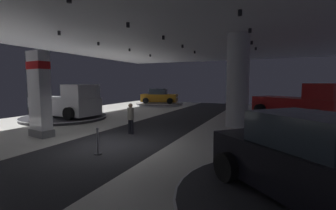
{
  "coord_description": "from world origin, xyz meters",
  "views": [
    {
      "loc": [
        6.03,
        -7.68,
        2.61
      ],
      "look_at": [
        0.88,
        3.95,
        1.4
      ],
      "focal_mm": 24.47,
      "sensor_mm": 36.0,
      "label": 1
    }
  ],
  "objects_px": {
    "display_car_deep_left": "(159,97)",
    "visitor_walking_near": "(131,117)",
    "brand_sign_pylon": "(39,93)",
    "display_platform_far_right": "(295,120)",
    "pickup_truck_mid_left": "(67,103)",
    "display_platform_deep_left": "(160,104)",
    "pickup_truck_far_right": "(301,104)",
    "display_platform_mid_left": "(65,117)",
    "column_right": "(238,81)",
    "display_platform_near_right": "(312,208)",
    "display_car_near_right": "(313,163)"
  },
  "relations": [
    {
      "from": "pickup_truck_mid_left",
      "to": "display_platform_deep_left",
      "type": "bearing_deg",
      "value": 83.68
    },
    {
      "from": "display_platform_near_right",
      "to": "brand_sign_pylon",
      "type": "bearing_deg",
      "value": 166.87
    },
    {
      "from": "brand_sign_pylon",
      "to": "pickup_truck_far_right",
      "type": "xyz_separation_m",
      "value": [
        12.11,
        9.48,
        -0.9
      ]
    },
    {
      "from": "visitor_walking_near",
      "to": "display_platform_near_right",
      "type": "bearing_deg",
      "value": -33.26
    },
    {
      "from": "display_platform_near_right",
      "to": "visitor_walking_near",
      "type": "xyz_separation_m",
      "value": [
        -7.31,
        4.79,
        0.73
      ]
    },
    {
      "from": "display_car_deep_left",
      "to": "pickup_truck_far_right",
      "type": "distance_m",
      "value": 15.71
    },
    {
      "from": "display_car_near_right",
      "to": "display_platform_far_right",
      "type": "relative_size",
      "value": 0.7
    },
    {
      "from": "display_platform_near_right",
      "to": "display_car_near_right",
      "type": "xyz_separation_m",
      "value": [
        -0.02,
        0.02,
        0.9
      ]
    },
    {
      "from": "display_car_near_right",
      "to": "display_platform_mid_left",
      "type": "height_order",
      "value": "display_car_near_right"
    },
    {
      "from": "display_platform_deep_left",
      "to": "display_platform_far_right",
      "type": "relative_size",
      "value": 0.9
    },
    {
      "from": "display_platform_near_right",
      "to": "visitor_walking_near",
      "type": "relative_size",
      "value": 3.44
    },
    {
      "from": "column_right",
      "to": "brand_sign_pylon",
      "type": "distance_m",
      "value": 10.71
    },
    {
      "from": "display_platform_deep_left",
      "to": "visitor_walking_near",
      "type": "bearing_deg",
      "value": -69.45
    },
    {
      "from": "display_car_deep_left",
      "to": "display_platform_far_right",
      "type": "relative_size",
      "value": 0.74
    },
    {
      "from": "column_right",
      "to": "display_platform_far_right",
      "type": "bearing_deg",
      "value": 42.88
    },
    {
      "from": "display_platform_deep_left",
      "to": "pickup_truck_far_right",
      "type": "bearing_deg",
      "value": -28.04
    },
    {
      "from": "display_platform_far_right",
      "to": "visitor_walking_near",
      "type": "relative_size",
      "value": 3.85
    },
    {
      "from": "brand_sign_pylon",
      "to": "display_platform_mid_left",
      "type": "bearing_deg",
      "value": 127.35
    },
    {
      "from": "display_platform_deep_left",
      "to": "display_platform_far_right",
      "type": "height_order",
      "value": "display_platform_far_right"
    },
    {
      "from": "display_car_deep_left",
      "to": "visitor_walking_near",
      "type": "relative_size",
      "value": 2.83
    },
    {
      "from": "pickup_truck_mid_left",
      "to": "display_platform_mid_left",
      "type": "bearing_deg",
      "value": 176.55
    },
    {
      "from": "column_right",
      "to": "display_car_deep_left",
      "type": "bearing_deg",
      "value": 134.76
    },
    {
      "from": "column_right",
      "to": "display_platform_mid_left",
      "type": "xyz_separation_m",
      "value": [
        -11.9,
        -2.04,
        -2.62
      ]
    },
    {
      "from": "column_right",
      "to": "display_platform_mid_left",
      "type": "height_order",
      "value": "column_right"
    },
    {
      "from": "pickup_truck_mid_left",
      "to": "pickup_truck_far_right",
      "type": "xyz_separation_m",
      "value": [
        15.22,
        5.01,
        0.08
      ]
    },
    {
      "from": "column_right",
      "to": "pickup_truck_far_right",
      "type": "distance_m",
      "value": 4.93
    },
    {
      "from": "display_platform_near_right",
      "to": "pickup_truck_far_right",
      "type": "height_order",
      "value": "pickup_truck_far_right"
    },
    {
      "from": "pickup_truck_mid_left",
      "to": "display_platform_far_right",
      "type": "xyz_separation_m",
      "value": [
        14.95,
        5.19,
        -0.99
      ]
    },
    {
      "from": "column_right",
      "to": "brand_sign_pylon",
      "type": "bearing_deg",
      "value": -142.4
    },
    {
      "from": "column_right",
      "to": "pickup_truck_far_right",
      "type": "bearing_deg",
      "value": 39.05
    },
    {
      "from": "column_right",
      "to": "pickup_truck_mid_left",
      "type": "relative_size",
      "value": 1.02
    },
    {
      "from": "column_right",
      "to": "display_platform_mid_left",
      "type": "distance_m",
      "value": 12.35
    },
    {
      "from": "column_right",
      "to": "pickup_truck_mid_left",
      "type": "height_order",
      "value": "column_right"
    },
    {
      "from": "display_platform_near_right",
      "to": "display_platform_mid_left",
      "type": "xyz_separation_m",
      "value": [
        -14.49,
        7.07,
        -0.05
      ]
    },
    {
      "from": "display_car_deep_left",
      "to": "display_car_near_right",
      "type": "bearing_deg",
      "value": -56.58
    },
    {
      "from": "column_right",
      "to": "display_platform_deep_left",
      "type": "height_order",
      "value": "column_right"
    },
    {
      "from": "display_car_deep_left",
      "to": "display_car_near_right",
      "type": "relative_size",
      "value": 1.05
    },
    {
      "from": "column_right",
      "to": "display_platform_near_right",
      "type": "bearing_deg",
      "value": -74.1
    },
    {
      "from": "display_car_near_right",
      "to": "display_platform_deep_left",
      "type": "bearing_deg",
      "value": 123.35
    },
    {
      "from": "display_car_near_right",
      "to": "pickup_truck_far_right",
      "type": "height_order",
      "value": "pickup_truck_far_right"
    },
    {
      "from": "display_platform_mid_left",
      "to": "display_platform_far_right",
      "type": "height_order",
      "value": "display_platform_far_right"
    },
    {
      "from": "display_car_deep_left",
      "to": "column_right",
      "type": "bearing_deg",
      "value": -45.24
    },
    {
      "from": "brand_sign_pylon",
      "to": "display_platform_far_right",
      "type": "distance_m",
      "value": 15.41
    },
    {
      "from": "display_platform_far_right",
      "to": "pickup_truck_mid_left",
      "type": "bearing_deg",
      "value": -160.86
    },
    {
      "from": "display_platform_deep_left",
      "to": "display_car_deep_left",
      "type": "relative_size",
      "value": 1.23
    },
    {
      "from": "brand_sign_pylon",
      "to": "display_platform_near_right",
      "type": "height_order",
      "value": "brand_sign_pylon"
    },
    {
      "from": "display_platform_far_right",
      "to": "display_platform_mid_left",
      "type": "bearing_deg",
      "value": -161.29
    },
    {
      "from": "display_car_near_right",
      "to": "display_platform_mid_left",
      "type": "bearing_deg",
      "value": 154.02
    },
    {
      "from": "display_platform_near_right",
      "to": "display_platform_far_right",
      "type": "bearing_deg",
      "value": 86.34
    },
    {
      "from": "display_platform_near_right",
      "to": "pickup_truck_mid_left",
      "type": "bearing_deg",
      "value": 153.54
    }
  ]
}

